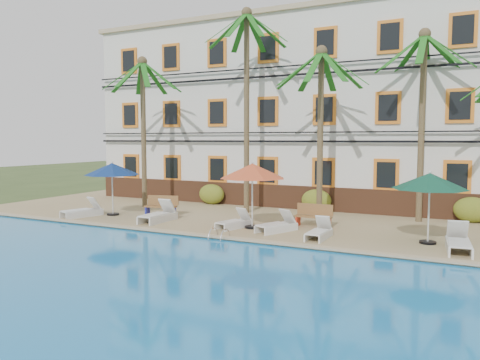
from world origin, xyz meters
The scene contains 24 objects.
ground centered at (0.00, 0.00, 0.00)m, with size 100.00×100.00×0.00m, color #384C23.
pool_deck centered at (0.00, 5.00, 0.12)m, with size 30.00×12.00×0.25m, color tan.
swimming_pool centered at (0.00, -7.00, 0.10)m, with size 26.00×12.00×0.20m, color #1979C2.
pool_coping centered at (0.00, -0.90, 0.28)m, with size 30.00×0.35×0.06m, color tan.
hotel_building centered at (0.00, 9.98, 5.37)m, with size 25.40×6.44×10.22m.
palm_a centered at (-7.29, 4.09, 5.24)m, with size 4.02×4.02×7.79m.
palm_b centered at (-1.70, 4.82, 6.35)m, with size 4.02×4.02×9.75m.
palm_c centered at (2.13, 4.21, 5.10)m, with size 4.02×4.02×7.55m.
palm_d centered at (6.08, 5.84, 5.48)m, with size 4.02×4.02×8.20m.
shrub_left centered at (-4.67, 6.60, 0.80)m, with size 1.50×0.90×1.10m, color #215B1A.
shrub_mid centered at (1.26, 6.60, 0.80)m, with size 1.50×0.90×1.10m, color #215B1A.
shrub_right centered at (8.15, 6.60, 0.80)m, with size 1.50×0.90×1.10m, color #215B1A.
umbrella_blue centered at (-6.97, 1.30, 2.41)m, with size 2.53×2.53×2.53m.
umbrella_red centered at (0.25, 1.29, 2.54)m, with size 2.68×2.68×2.68m.
umbrella_green centered at (6.80, 1.43, 2.38)m, with size 2.50×2.50×2.50m.
lounger_a centered at (-7.93, 0.34, 0.53)m, with size 1.16×1.96×0.87m.
lounger_b centered at (-4.00, 0.82, 0.55)m, with size 0.73×1.99×0.94m.
lounger_c centered at (-0.40, 1.01, 0.50)m, with size 1.03×1.75×0.78m.
lounger_d centered at (1.41, 1.06, 0.52)m, with size 1.28×1.86×0.83m.
lounger_e centered at (3.24, 0.56, 0.50)m, with size 0.60×1.64×0.77m.
lounger_f centered at (7.77, 0.66, 0.55)m, with size 0.88×2.01×0.92m.
bench_left centered at (-4.90, 2.25, 0.72)m, with size 1.57×0.84×0.93m.
bench_right centered at (2.38, 2.65, 0.72)m, with size 1.50×0.49×0.93m.
pool_ladder centered at (0.00, -1.00, 0.25)m, with size 0.54×0.74×0.74m.
Camera 1 is at (8.04, -15.52, 3.81)m, focal length 35.00 mm.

